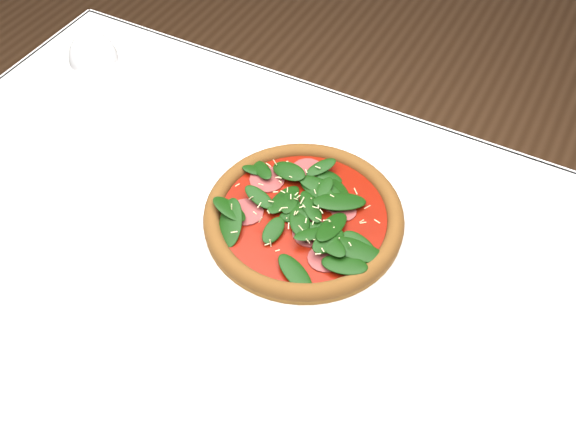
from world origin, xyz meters
The scene contains 4 objects.
dining_table centered at (0.00, 0.00, 0.65)m, with size 1.21×0.81×0.75m.
plate centered at (0.07, 0.09, 0.76)m, with size 0.35×0.35×0.01m.
pizza centered at (0.07, 0.09, 0.78)m, with size 0.35×0.35×0.04m.
wine_glass centered at (-0.32, 0.13, 0.88)m, with size 0.08×0.08×0.19m.
Camera 1 is at (0.34, -0.46, 1.50)m, focal length 40.00 mm.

